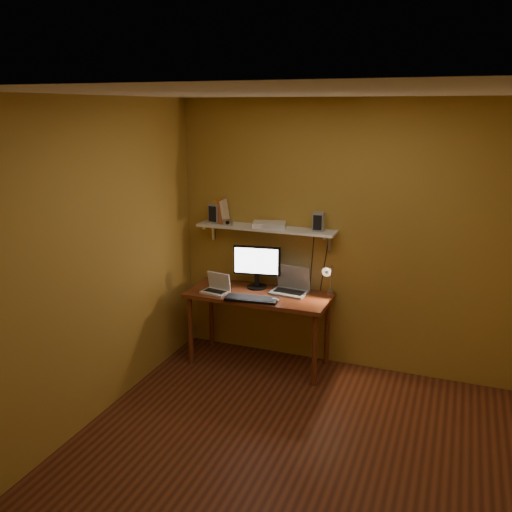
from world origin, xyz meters
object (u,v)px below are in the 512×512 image
at_px(netbook, 217,287).
at_px(mouse, 275,300).
at_px(keyboard, 251,299).
at_px(desk_lamp, 329,277).
at_px(router, 269,225).
at_px(desk, 259,301).
at_px(speaker_left, 216,213).
at_px(speaker_right, 319,222).
at_px(wall_shelf, 266,229).
at_px(monitor, 257,265).
at_px(shelf_camera, 228,222).
at_px(laptop, 291,285).

bearing_deg(netbook, mouse, 5.15).
height_order(keyboard, mouse, mouse).
bearing_deg(desk_lamp, router, 174.48).
relative_size(desk, desk_lamp, 3.73).
xyz_separation_m(keyboard, desk_lamp, (0.65, 0.34, 0.20)).
relative_size(keyboard, router, 1.56).
xyz_separation_m(speaker_left, router, (0.57, -0.01, -0.07)).
height_order(desk, router, router).
bearing_deg(speaker_right, speaker_left, 178.35).
bearing_deg(speaker_left, keyboard, -24.78).
height_order(netbook, router, router).
height_order(netbook, speaker_left, speaker_left).
height_order(wall_shelf, mouse, wall_shelf).
xyz_separation_m(wall_shelf, speaker_left, (-0.54, -0.00, 0.12)).
distance_m(desk, mouse, 0.29).
distance_m(monitor, mouse, 0.49).
bearing_deg(keyboard, shelf_camera, 131.46).
bearing_deg(desk_lamp, mouse, -146.85).
relative_size(monitor, speaker_left, 2.36).
relative_size(speaker_left, shelf_camera, 1.94).
relative_size(keyboard, mouse, 5.42).
distance_m(netbook, speaker_left, 0.75).
bearing_deg(mouse, wall_shelf, 114.19).
distance_m(wall_shelf, keyboard, 0.72).
bearing_deg(laptop, speaker_left, -177.59).
height_order(keyboard, router, router).
relative_size(mouse, desk_lamp, 0.24).
relative_size(shelf_camera, router, 0.33).
relative_size(wall_shelf, speaker_left, 6.97).
xyz_separation_m(keyboard, mouse, (0.21, 0.05, 0.00)).
distance_m(mouse, speaker_left, 1.10).
bearing_deg(speaker_right, keyboard, -143.52).
height_order(monitor, speaker_left, speaker_left).
height_order(desk_lamp, speaker_left, speaker_left).
xyz_separation_m(laptop, shelf_camera, (-0.66, -0.01, 0.59)).
distance_m(speaker_left, shelf_camera, 0.18).
bearing_deg(wall_shelf, mouse, -58.26).
distance_m(desk_lamp, shelf_camera, 1.13).
bearing_deg(keyboard, wall_shelf, 84.45).
bearing_deg(desk_lamp, keyboard, -152.43).
bearing_deg(netbook, desk_lamp, 22.18).
relative_size(wall_shelf, shelf_camera, 13.54).
bearing_deg(monitor, desk, -71.01).
relative_size(wall_shelf, netbook, 5.05).
xyz_separation_m(laptop, mouse, (-0.06, -0.30, -0.05)).
distance_m(netbook, router, 0.80).
bearing_deg(keyboard, desk, 85.26).
height_order(speaker_left, router, speaker_left).
distance_m(speaker_left, router, 0.58).
relative_size(monitor, mouse, 5.18).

